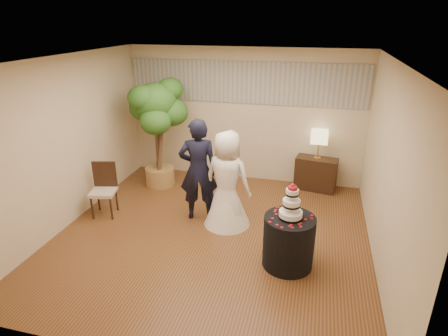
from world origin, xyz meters
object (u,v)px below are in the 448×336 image
(side_chair, at_px, (103,191))
(console, at_px, (316,174))
(bride, at_px, (227,179))
(table_lamp, at_px, (319,145))
(groom, at_px, (198,170))
(ficus_tree, at_px, (157,133))
(cake_table, at_px, (289,242))
(wedding_cake, at_px, (292,201))

(side_chair, bearing_deg, console, 16.36)
(bride, relative_size, table_lamp, 2.88)
(table_lamp, xyz_separation_m, side_chair, (-3.65, -2.05, -0.50))
(side_chair, bearing_deg, bride, -6.72)
(bride, distance_m, table_lamp, 2.31)
(groom, xyz_separation_m, ficus_tree, (-1.24, 1.12, 0.23))
(groom, bearing_deg, cake_table, 132.86)
(cake_table, height_order, ficus_tree, ficus_tree)
(groom, height_order, console, groom)
(bride, height_order, console, bride)
(bride, bearing_deg, ficus_tree, -22.09)
(bride, distance_m, ficus_tree, 2.18)
(cake_table, bearing_deg, console, 83.45)
(console, relative_size, table_lamp, 1.42)
(groom, distance_m, wedding_cake, 1.95)
(bride, distance_m, side_chair, 2.26)
(console, distance_m, ficus_tree, 3.36)
(cake_table, xyz_separation_m, wedding_cake, (0.00, 0.00, 0.65))
(groom, height_order, bride, groom)
(ficus_tree, bearing_deg, cake_table, -36.51)
(ficus_tree, height_order, side_chair, ficus_tree)
(wedding_cake, height_order, ficus_tree, ficus_tree)
(bride, height_order, side_chair, bride)
(groom, xyz_separation_m, table_lamp, (1.97, 1.70, 0.07))
(groom, height_order, side_chair, groom)
(bride, height_order, wedding_cake, bride)
(cake_table, relative_size, ficus_tree, 0.34)
(groom, distance_m, cake_table, 2.02)
(console, bearing_deg, side_chair, -141.42)
(groom, bearing_deg, wedding_cake, 132.86)
(console, bearing_deg, groom, -129.84)
(wedding_cake, relative_size, side_chair, 0.54)
(console, relative_size, ficus_tree, 0.36)
(cake_table, xyz_separation_m, ficus_tree, (-2.90, 2.14, 0.75))
(table_lamp, relative_size, ficus_tree, 0.25)
(table_lamp, bearing_deg, ficus_tree, -169.79)
(groom, distance_m, bride, 0.55)
(wedding_cake, height_order, side_chair, wedding_cake)
(groom, relative_size, console, 2.21)
(cake_table, distance_m, console, 2.74)
(wedding_cake, distance_m, side_chair, 3.45)
(bride, relative_size, console, 2.03)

